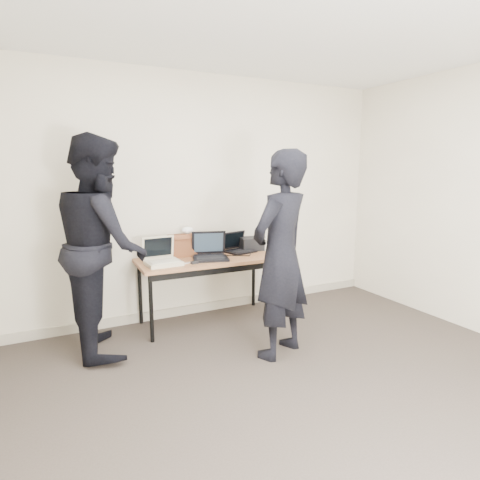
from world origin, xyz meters
TOP-DOWN VIEW (x-y plane):
  - room at (0.00, 0.00)m, footprint 4.60×4.60m
  - desk at (-0.13, 1.90)m, footprint 1.52×0.69m
  - laptop_beige at (-0.65, 1.86)m, footprint 0.35×0.35m
  - laptop_center at (-0.12, 1.89)m, footprint 0.45×0.44m
  - laptop_right at (0.30, 2.06)m, footprint 0.38×0.37m
  - leather_satchel at (-0.31, 2.13)m, footprint 0.36×0.19m
  - tissue at (-0.28, 2.13)m, footprint 0.14×0.11m
  - equipment_box at (0.50, 2.09)m, footprint 0.29×0.26m
  - power_brick at (-0.35, 1.73)m, footprint 0.08×0.05m
  - cables at (-0.09, 1.90)m, footprint 1.16×0.42m
  - person_typist at (0.15, 0.91)m, footprint 0.79×0.68m
  - person_observer at (-1.24, 1.74)m, footprint 0.77×0.98m
  - baseboard at (0.00, 2.23)m, footprint 4.50×0.03m

SIDE VIEW (x-z plane):
  - baseboard at x=0.00m, z-range 0.00..0.10m
  - desk at x=-0.13m, z-range 0.30..1.02m
  - cables at x=-0.09m, z-range 0.72..0.73m
  - power_brick at x=-0.35m, z-range 0.72..0.75m
  - laptop_right at x=0.30m, z-range 0.66..0.89m
  - laptop_beige at x=-0.65m, z-range 0.64..0.91m
  - laptop_center at x=-0.12m, z-range 0.64..0.93m
  - equipment_box at x=0.50m, z-range 0.72..0.87m
  - leather_satchel at x=-0.31m, z-range 0.72..0.97m
  - person_typist at x=0.15m, z-range 0.00..1.84m
  - person_observer at x=-1.24m, z-range 0.00..1.98m
  - tissue at x=-0.28m, z-range 0.97..1.04m
  - room at x=0.00m, z-range -0.05..2.75m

